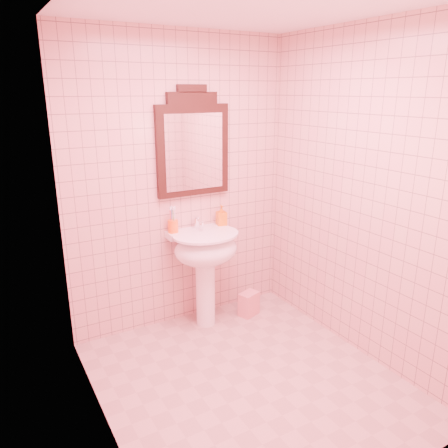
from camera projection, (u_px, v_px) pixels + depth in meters
floor at (248, 380)px, 3.18m from camera, size 2.20×2.20×0.00m
back_wall at (180, 185)px, 3.72m from camera, size 2.00×0.02×2.50m
pedestal_sink at (205, 255)px, 3.76m from camera, size 0.58×0.58×0.86m
faucet at (198, 223)px, 3.80m from camera, size 0.04×0.16×0.11m
mirror at (193, 146)px, 3.66m from camera, size 0.65×0.06×0.91m
toothbrush_cup at (173, 226)px, 3.71m from camera, size 0.09×0.09×0.20m
soap_dispenser at (221, 215)px, 3.90m from camera, size 0.10×0.10×0.18m
towel at (249, 304)px, 4.08m from camera, size 0.21×0.18×0.22m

